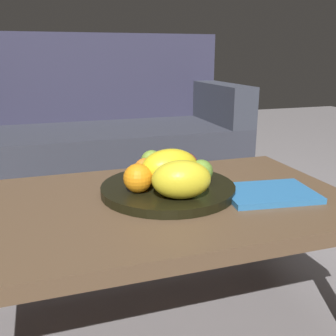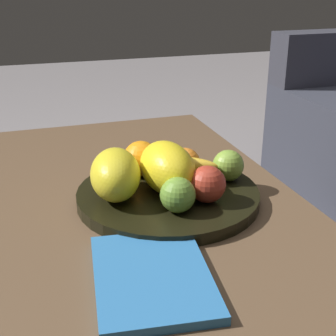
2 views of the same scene
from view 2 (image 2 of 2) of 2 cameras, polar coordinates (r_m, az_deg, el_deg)
name	(u,v)px [view 2 (image 2 of 2)]	position (r m, az deg, el deg)	size (l,w,h in m)	color
ground_plane	(147,335)	(1.28, -2.55, -19.37)	(8.00, 8.00, 0.00)	gray
coffee_table	(144,210)	(1.07, -2.87, -5.05)	(1.10, 0.64, 0.40)	brown
fruit_bowl	(168,195)	(1.01, 0.00, -3.26)	(0.39, 0.39, 0.03)	black
melon_large_front	(167,168)	(0.98, -0.09, 0.04)	(0.17, 0.11, 0.11)	yellow
melon_smaller_beside	(115,174)	(0.96, -6.30, -0.76)	(0.15, 0.10, 0.10)	yellow
orange_front	(141,158)	(1.07, -3.25, 1.16)	(0.08, 0.08, 0.08)	orange
orange_left	(184,163)	(1.06, 1.99, 0.66)	(0.07, 0.07, 0.07)	orange
apple_front	(228,165)	(1.05, 7.22, 0.31)	(0.07, 0.07, 0.07)	#7FA73A
apple_left	(178,195)	(0.91, 1.18, -3.23)	(0.07, 0.07, 0.07)	olive
apple_right	(207,184)	(0.95, 4.72, -1.94)	(0.07, 0.07, 0.07)	#AE3624
banana_bunch	(189,171)	(1.03, 2.52, -0.41)	(0.15, 0.17, 0.06)	yellow
magazine	(152,276)	(0.77, -1.93, -12.81)	(0.25, 0.18, 0.02)	#2E72B3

